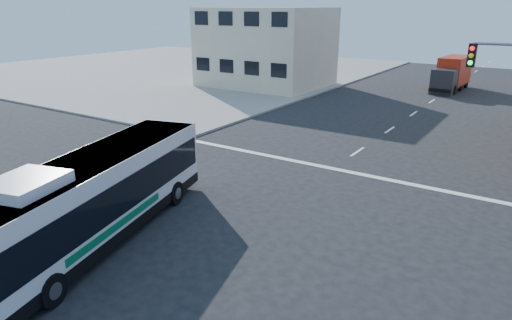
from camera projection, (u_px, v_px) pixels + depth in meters
The scene contains 5 objects.
ground at pixel (223, 243), 16.46m from camera, with size 120.00×120.00×0.00m, color black.
sidewalk_nw at pixel (174, 68), 62.36m from camera, with size 50.00×50.00×0.15m, color gray.
building_west at pixel (266, 48), 47.77m from camera, with size 12.06×10.06×8.00m.
transit_bus at pixel (95, 197), 16.15m from camera, with size 5.46×11.89×3.45m.
box_truck at pixel (452, 74), 45.88m from camera, with size 2.53×7.43×3.30m.
Camera 1 is at (9.03, -11.58, 8.10)m, focal length 32.00 mm.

